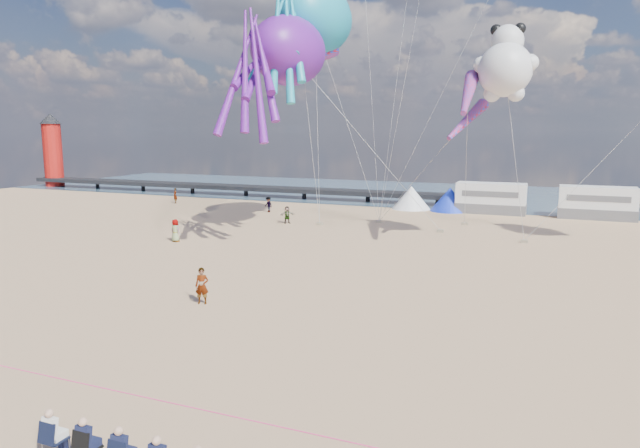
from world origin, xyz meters
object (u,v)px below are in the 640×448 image
(tent_white, at_px, (411,197))
(sandbag_d, at_px, (465,224))
(lighthouse, at_px, (53,155))
(tent_blue, at_px, (450,199))
(windsock_left, at_px, (302,63))
(kite_panda, at_px, (505,70))
(standing_person, at_px, (202,286))
(motorhome_0, at_px, (491,198))
(beachgoer_2, at_px, (268,205))
(sandbag_b, at_px, (440,231))
(beachgoer_5, at_px, (175,196))
(windsock_mid, at_px, (468,94))
(kite_octopus_purple, at_px, (289,51))
(sandbag_c, at_px, (524,241))
(sandbag_a, at_px, (320,224))
(windsock_right, at_px, (467,121))
(sandbag_e, at_px, (379,221))
(beachgoer_0, at_px, (175,230))
(motorhome_1, at_px, (597,203))
(beachgoer_4, at_px, (287,215))
(kite_octopus_teal, at_px, (315,19))

(tent_white, relative_size, sandbag_d, 8.00)
(lighthouse, xyz_separation_m, tent_blue, (58.00, -4.00, -3.30))
(sandbag_d, bearing_deg, windsock_left, -145.75)
(kite_panda, bearing_deg, standing_person, -130.34)
(motorhome_0, bearing_deg, lighthouse, 176.31)
(beachgoer_2, bearing_deg, sandbag_b, 8.03)
(beachgoer_5, relative_size, windsock_mid, 0.27)
(beachgoer_2, distance_m, beachgoer_5, 13.14)
(kite_octopus_purple, bearing_deg, motorhome_0, 33.05)
(motorhome_0, xyz_separation_m, kite_panda, (2.20, -17.16, 10.65))
(kite_octopus_purple, bearing_deg, sandbag_d, 19.90)
(sandbag_d, bearing_deg, sandbag_c, -50.64)
(sandbag_a, relative_size, windsock_right, 0.10)
(sandbag_d, bearing_deg, sandbag_e, -167.29)
(sandbag_d, bearing_deg, tent_white, 129.16)
(beachgoer_2, height_order, kite_panda, kite_panda)
(standing_person, xyz_separation_m, beachgoer_0, (-10.51, 12.14, -0.04))
(beachgoer_2, relative_size, kite_octopus_purple, 0.13)
(sandbag_a, bearing_deg, tent_white, 69.35)
(standing_person, bearing_deg, beachgoer_5, 108.25)
(motorhome_0, bearing_deg, beachgoer_0, -129.78)
(lighthouse, bearing_deg, motorhome_0, -3.69)
(motorhome_1, height_order, beachgoer_2, motorhome_1)
(motorhome_0, height_order, kite_panda, kite_panda)
(motorhome_1, relative_size, sandbag_d, 13.20)
(tent_white, xyz_separation_m, sandbag_b, (5.42, -12.60, -1.09))
(windsock_mid, bearing_deg, sandbag_c, 48.31)
(sandbag_e, height_order, kite_octopus_purple, kite_octopus_purple)
(motorhome_0, height_order, beachgoer_0, motorhome_0)
(beachgoer_4, bearing_deg, sandbag_a, -39.66)
(beachgoer_0, relative_size, sandbag_c, 3.36)
(motorhome_1, xyz_separation_m, tent_blue, (-13.50, 0.00, -0.30))
(kite_octopus_teal, xyz_separation_m, windsock_left, (-0.34, -1.71, -3.54))
(sandbag_b, xyz_separation_m, kite_panda, (4.78, -4.56, 12.04))
(motorhome_0, bearing_deg, kite_panda, -82.70)
(tent_white, bearing_deg, beachgoer_0, -116.52)
(sandbag_e, bearing_deg, windsock_right, -37.99)
(tent_blue, distance_m, beachgoer_0, 28.83)
(lighthouse, height_order, beachgoer_0, lighthouse)
(windsock_right, bearing_deg, beachgoer_4, -169.03)
(beachgoer_2, xyz_separation_m, kite_panda, (22.90, -9.39, 11.38))
(motorhome_1, distance_m, kite_octopus_purple, 31.91)
(sandbag_c, bearing_deg, kite_octopus_teal, 179.87)
(sandbag_a, distance_m, sandbag_e, 5.45)
(motorhome_1, xyz_separation_m, tent_white, (-17.50, 0.00, -0.30))
(sandbag_b, height_order, kite_octopus_purple, kite_octopus_purple)
(beachgoer_0, bearing_deg, windsock_mid, -157.71)
(windsock_mid, bearing_deg, sandbag_a, 150.77)
(beachgoer_4, height_order, sandbag_e, beachgoer_4)
(beachgoer_0, distance_m, sandbag_a, 13.02)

